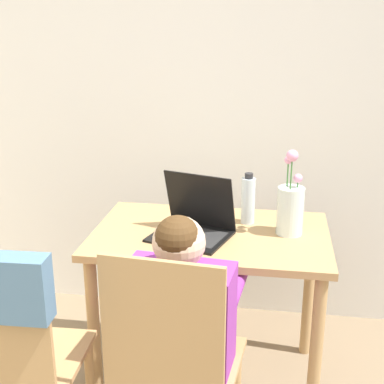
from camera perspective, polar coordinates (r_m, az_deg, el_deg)
name	(u,v)px	position (r m, az deg, el deg)	size (l,w,h in m)	color
wall_back	(206,84)	(2.76, 1.51, 11.41)	(6.40, 0.05, 2.50)	white
dining_table	(210,257)	(2.29, 1.97, -6.89)	(0.98, 0.62, 0.72)	tan
chair_occupied	(174,369)	(1.85, -1.94, -18.33)	(0.44, 0.44, 0.92)	tan
chair_spare	(3,335)	(1.83, -19.52, -14.20)	(0.42, 0.45, 0.93)	tan
person_seated	(184,310)	(1.86, -0.90, -12.47)	(0.40, 0.45, 0.99)	purple
laptop	(194,221)	(2.20, 0.24, -3.14)	(0.36, 0.33, 0.25)	black
flower_vase	(290,207)	(2.23, 10.45, -1.61)	(0.11, 0.11, 0.36)	silver
water_bottle	(248,200)	(2.32, 6.00, -0.83)	(0.06, 0.06, 0.22)	silver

